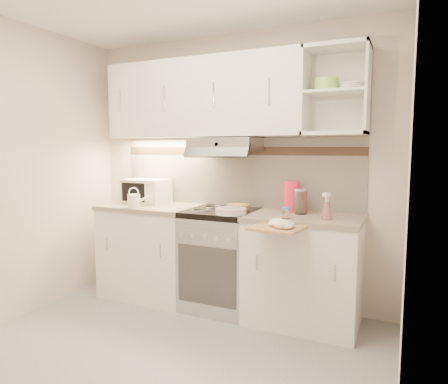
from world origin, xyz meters
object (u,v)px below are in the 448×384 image
object	(u,v)px
microwave	(146,191)
plate_stack	(231,211)
electric_range	(221,259)
spray_bottle	(327,208)
cutting_board	(277,228)
watering_can	(135,200)
glass_jar	(301,201)
pink_pitcher	(292,196)

from	to	relation	value
microwave	plate_stack	size ratio (longest dim) A/B	1.64
electric_range	microwave	xyz separation A→B (m)	(-0.89, 0.12, 0.57)
spray_bottle	cutting_board	world-z (taller)	spray_bottle
watering_can	spray_bottle	size ratio (longest dim) A/B	0.96
microwave	cutting_board	xyz separation A→B (m)	(1.54, -0.55, -0.15)
watering_can	spray_bottle	xyz separation A→B (m)	(1.73, 0.11, 0.02)
glass_jar	electric_range	bearing A→B (deg)	-173.60
plate_stack	cutting_board	distance (m)	0.55
plate_stack	watering_can	bearing A→B (deg)	-177.37
electric_range	cutting_board	distance (m)	0.89
watering_can	cutting_board	bearing A→B (deg)	-33.09
microwave	pink_pitcher	distance (m)	1.49
cutting_board	plate_stack	bearing A→B (deg)	157.49
microwave	plate_stack	bearing A→B (deg)	-14.12
electric_range	spray_bottle	xyz separation A→B (m)	(0.94, -0.11, 0.54)
cutting_board	glass_jar	bearing A→B (deg)	91.03
microwave	glass_jar	world-z (taller)	microwave
glass_jar	microwave	bearing A→B (deg)	178.61
pink_pitcher	cutting_board	distance (m)	0.62
microwave	cutting_board	size ratio (longest dim) A/B	1.18
electric_range	pink_pitcher	distance (m)	0.85
microwave	plate_stack	xyz separation A→B (m)	(1.06, -0.29, -0.09)
microwave	glass_jar	xyz separation A→B (m)	(1.58, -0.04, -0.01)
microwave	watering_can	distance (m)	0.35
glass_jar	spray_bottle	size ratio (longest dim) A/B	0.95
glass_jar	cutting_board	xyz separation A→B (m)	(-0.04, -0.51, -0.14)
cutting_board	electric_range	bearing A→B (deg)	152.29
spray_bottle	pink_pitcher	bearing A→B (deg)	166.15
glass_jar	cutting_board	distance (m)	0.53
electric_range	cutting_board	xyz separation A→B (m)	(0.65, -0.44, 0.42)
cutting_board	pink_pitcher	bearing A→B (deg)	101.21
electric_range	pink_pitcher	size ratio (longest dim) A/B	3.38
electric_range	spray_bottle	bearing A→B (deg)	-6.38
spray_bottle	electric_range	bearing A→B (deg)	-163.06
pink_pitcher	glass_jar	bearing A→B (deg)	-46.53
spray_bottle	plate_stack	bearing A→B (deg)	-151.69
plate_stack	spray_bottle	xyz separation A→B (m)	(0.77, 0.07, 0.06)
watering_can	microwave	bearing A→B (deg)	83.06
pink_pitcher	cutting_board	bearing A→B (deg)	-92.68
electric_range	watering_can	xyz separation A→B (m)	(-0.78, -0.22, 0.52)
plate_stack	glass_jar	bearing A→B (deg)	25.50
electric_range	glass_jar	distance (m)	0.90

